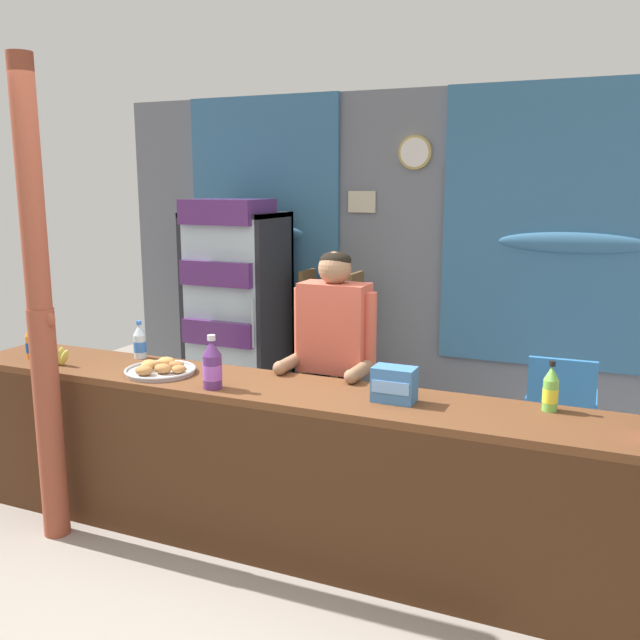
{
  "coord_description": "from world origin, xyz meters",
  "views": [
    {
      "loc": [
        1.62,
        -2.64,
        1.96
      ],
      "look_at": [
        0.12,
        0.76,
        1.22
      ],
      "focal_mm": 39.02,
      "sensor_mm": 36.0,
      "label": 1
    }
  ],
  "objects_px": {
    "plastic_lawn_chair": "(561,409)",
    "banana_bunch": "(54,354)",
    "bottle_shelf_rack": "(331,340)",
    "soda_bottle_grape_soda": "(212,366)",
    "snack_box_biscuit": "(394,384)",
    "stall_counter": "(266,454)",
    "soda_bottle_orange_soda": "(31,343)",
    "shopkeeper": "(334,352)",
    "soda_bottle_water": "(140,342)",
    "drink_fridge": "(235,297)",
    "soda_bottle_lime_soda": "(551,390)",
    "timber_post": "(41,319)",
    "pastry_tray": "(160,369)"
  },
  "relations": [
    {
      "from": "plastic_lawn_chair",
      "to": "banana_bunch",
      "type": "relative_size",
      "value": 3.18
    },
    {
      "from": "bottle_shelf_rack",
      "to": "plastic_lawn_chair",
      "type": "height_order",
      "value": "bottle_shelf_rack"
    },
    {
      "from": "soda_bottle_grape_soda",
      "to": "snack_box_biscuit",
      "type": "xyz_separation_m",
      "value": [
        0.94,
        0.17,
        -0.03
      ]
    },
    {
      "from": "stall_counter",
      "to": "soda_bottle_orange_soda",
      "type": "xyz_separation_m",
      "value": [
        -1.64,
        0.04,
        0.43
      ]
    },
    {
      "from": "stall_counter",
      "to": "snack_box_biscuit",
      "type": "height_order",
      "value": "snack_box_biscuit"
    },
    {
      "from": "shopkeeper",
      "to": "soda_bottle_water",
      "type": "height_order",
      "value": "shopkeeper"
    },
    {
      "from": "bottle_shelf_rack",
      "to": "banana_bunch",
      "type": "xyz_separation_m",
      "value": [
        -0.81,
        -2.29,
        0.32
      ]
    },
    {
      "from": "drink_fridge",
      "to": "soda_bottle_grape_soda",
      "type": "xyz_separation_m",
      "value": [
        1.07,
        -2.05,
        0.02
      ]
    },
    {
      "from": "soda_bottle_water",
      "to": "soda_bottle_lime_soda",
      "type": "bearing_deg",
      "value": -0.73
    },
    {
      "from": "timber_post",
      "to": "banana_bunch",
      "type": "bearing_deg",
      "value": 126.74
    },
    {
      "from": "snack_box_biscuit",
      "to": "drink_fridge",
      "type": "bearing_deg",
      "value": 136.84
    },
    {
      "from": "plastic_lawn_chair",
      "to": "soda_bottle_grape_soda",
      "type": "height_order",
      "value": "soda_bottle_grape_soda"
    },
    {
      "from": "stall_counter",
      "to": "drink_fridge",
      "type": "distance_m",
      "value": 2.46
    },
    {
      "from": "drink_fridge",
      "to": "bottle_shelf_rack",
      "type": "distance_m",
      "value": 0.89
    },
    {
      "from": "drink_fridge",
      "to": "pastry_tray",
      "type": "distance_m",
      "value": 2.03
    },
    {
      "from": "drink_fridge",
      "to": "snack_box_biscuit",
      "type": "distance_m",
      "value": 2.75
    },
    {
      "from": "timber_post",
      "to": "bottle_shelf_rack",
      "type": "distance_m",
      "value": 2.71
    },
    {
      "from": "plastic_lawn_chair",
      "to": "pastry_tray",
      "type": "bearing_deg",
      "value": -142.82
    },
    {
      "from": "soda_bottle_orange_soda",
      "to": "pastry_tray",
      "type": "height_order",
      "value": "soda_bottle_orange_soda"
    },
    {
      "from": "timber_post",
      "to": "soda_bottle_grape_soda",
      "type": "height_order",
      "value": "timber_post"
    },
    {
      "from": "timber_post",
      "to": "drink_fridge",
      "type": "relative_size",
      "value": 1.43
    },
    {
      "from": "soda_bottle_lime_soda",
      "to": "snack_box_biscuit",
      "type": "relative_size",
      "value": 1.16
    },
    {
      "from": "soda_bottle_orange_soda",
      "to": "soda_bottle_grape_soda",
      "type": "bearing_deg",
      "value": -3.67
    },
    {
      "from": "bottle_shelf_rack",
      "to": "soda_bottle_orange_soda",
      "type": "distance_m",
      "value": 2.5
    },
    {
      "from": "banana_bunch",
      "to": "soda_bottle_orange_soda",
      "type": "bearing_deg",
      "value": 168.49
    },
    {
      "from": "plastic_lawn_chair",
      "to": "pastry_tray",
      "type": "xyz_separation_m",
      "value": [
        -2.04,
        -1.54,
        0.43
      ]
    },
    {
      "from": "timber_post",
      "to": "soda_bottle_grape_soda",
      "type": "relative_size",
      "value": 9.09
    },
    {
      "from": "bottle_shelf_rack",
      "to": "banana_bunch",
      "type": "distance_m",
      "value": 2.45
    },
    {
      "from": "shopkeeper",
      "to": "soda_bottle_orange_soda",
      "type": "distance_m",
      "value": 1.85
    },
    {
      "from": "soda_bottle_grape_soda",
      "to": "plastic_lawn_chair",
      "type": "bearing_deg",
      "value": 46.04
    },
    {
      "from": "snack_box_biscuit",
      "to": "timber_post",
      "type": "bearing_deg",
      "value": -167.42
    },
    {
      "from": "drink_fridge",
      "to": "soda_bottle_grape_soda",
      "type": "distance_m",
      "value": 2.32
    },
    {
      "from": "timber_post",
      "to": "snack_box_biscuit",
      "type": "height_order",
      "value": "timber_post"
    },
    {
      "from": "plastic_lawn_chair",
      "to": "soda_bottle_orange_soda",
      "type": "bearing_deg",
      "value": -151.88
    },
    {
      "from": "shopkeeper",
      "to": "drink_fridge",
      "type": "bearing_deg",
      "value": 136.57
    },
    {
      "from": "plastic_lawn_chair",
      "to": "pastry_tray",
      "type": "distance_m",
      "value": 2.59
    },
    {
      "from": "soda_bottle_orange_soda",
      "to": "snack_box_biscuit",
      "type": "bearing_deg",
      "value": 2.05
    },
    {
      "from": "soda_bottle_grape_soda",
      "to": "pastry_tray",
      "type": "relative_size",
      "value": 0.72
    },
    {
      "from": "stall_counter",
      "to": "drink_fridge",
      "type": "height_order",
      "value": "drink_fridge"
    },
    {
      "from": "soda_bottle_grape_soda",
      "to": "soda_bottle_lime_soda",
      "type": "bearing_deg",
      "value": 11.41
    },
    {
      "from": "soda_bottle_water",
      "to": "snack_box_biscuit",
      "type": "xyz_separation_m",
      "value": [
        1.69,
        -0.2,
        -0.01
      ]
    },
    {
      "from": "snack_box_biscuit",
      "to": "soda_bottle_lime_soda",
      "type": "bearing_deg",
      "value": 12.97
    },
    {
      "from": "soda_bottle_grape_soda",
      "to": "pastry_tray",
      "type": "height_order",
      "value": "soda_bottle_grape_soda"
    },
    {
      "from": "drink_fridge",
      "to": "banana_bunch",
      "type": "bearing_deg",
      "value": -91.38
    },
    {
      "from": "pastry_tray",
      "to": "shopkeeper",
      "type": "bearing_deg",
      "value": 31.29
    },
    {
      "from": "drink_fridge",
      "to": "soda_bottle_water",
      "type": "height_order",
      "value": "drink_fridge"
    },
    {
      "from": "shopkeeper",
      "to": "soda_bottle_lime_soda",
      "type": "height_order",
      "value": "shopkeeper"
    },
    {
      "from": "stall_counter",
      "to": "shopkeeper",
      "type": "bearing_deg",
      "value": 77.15
    },
    {
      "from": "banana_bunch",
      "to": "stall_counter",
      "type": "bearing_deg",
      "value": 0.35
    },
    {
      "from": "stall_counter",
      "to": "soda_bottle_orange_soda",
      "type": "height_order",
      "value": "soda_bottle_orange_soda"
    }
  ]
}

